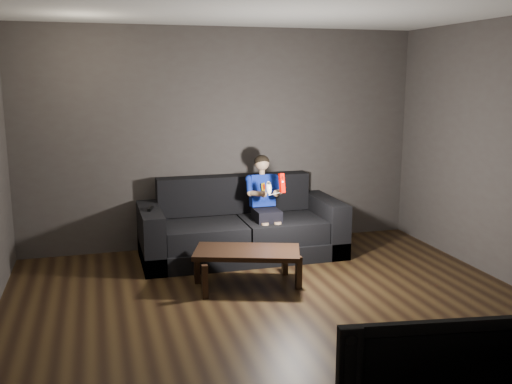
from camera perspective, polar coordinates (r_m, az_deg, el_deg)
name	(u,v)px	position (r m, az deg, el deg)	size (l,w,h in m)	color
floor	(288,322)	(5.12, 3.21, -12.82)	(5.00, 5.00, 0.00)	black
back_wall	(224,139)	(7.12, -3.27, 5.34)	(5.00, 0.04, 2.70)	#3F3937
front_wall	(488,261)	(2.56, 22.19, -6.45)	(5.00, 0.04, 2.70)	#3F3937
sofa	(241,231)	(6.81, -1.51, -3.94)	(2.37, 1.02, 0.91)	black
child	(264,195)	(6.71, 0.85, -0.33)	(0.43, 0.52, 1.05)	black
wii_remote_red	(282,183)	(6.31, 2.61, 0.90)	(0.07, 0.09, 0.22)	#E80900
nunchuk_white	(269,188)	(6.28, 1.28, 0.42)	(0.07, 0.10, 0.16)	silver
wii_remote_black	(150,209)	(6.46, -10.52, -1.66)	(0.08, 0.16, 0.03)	black
coffee_table	(247,255)	(5.81, -0.89, -6.29)	(1.17, 0.84, 0.38)	black
tv	(432,368)	(2.92, 17.24, -16.50)	(0.98, 0.13, 0.56)	black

